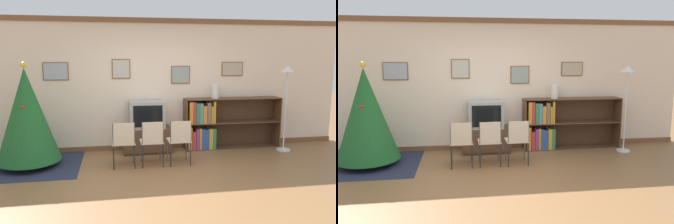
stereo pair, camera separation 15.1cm
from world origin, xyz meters
TOP-DOWN VIEW (x-y plane):
  - ground_plane at (0.00, 0.00)m, footprint 24.00×24.00m
  - wall_back at (-0.00, 2.23)m, footprint 8.44×0.11m
  - area_rug at (-2.22, 1.39)m, footprint 1.76×1.62m
  - christmas_tree at (-2.22, 1.39)m, footprint 1.09×1.09m
  - tv_console at (-0.07, 1.92)m, footprint 0.98×0.48m
  - television at (-0.07, 1.91)m, footprint 0.70×0.47m
  - folding_chair_left at (-0.57, 1.03)m, footprint 0.40×0.40m
  - folding_chair_center at (-0.07, 1.03)m, footprint 0.40×0.40m
  - folding_chair_right at (0.43, 1.03)m, footprint 0.40×0.40m
  - bookshelf at (1.37, 1.98)m, footprint 2.07×0.36m
  - vase at (1.38, 1.99)m, footprint 0.15×0.15m
  - standing_lamp at (2.75, 1.58)m, footprint 0.28×0.28m

SIDE VIEW (x-z plane):
  - ground_plane at x=0.00m, z-range 0.00..0.00m
  - area_rug at x=-2.22m, z-range 0.00..0.01m
  - tv_console at x=-0.07m, z-range 0.00..0.52m
  - folding_chair_left at x=-0.57m, z-range 0.06..0.88m
  - folding_chair_center at x=-0.07m, z-range 0.06..0.88m
  - folding_chair_right at x=0.43m, z-range 0.06..0.88m
  - bookshelf at x=1.37m, z-range -0.03..1.04m
  - television at x=-0.07m, z-range 0.51..1.06m
  - christmas_tree at x=-2.22m, z-range 0.00..1.84m
  - vase at x=1.38m, z-range 1.07..1.36m
  - standing_lamp at x=2.75m, z-range 0.47..2.22m
  - wall_back at x=0.00m, z-range 0.00..2.70m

